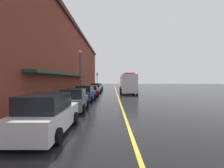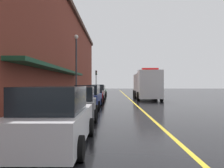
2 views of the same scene
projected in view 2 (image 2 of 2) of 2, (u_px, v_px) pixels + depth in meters
name	position (u px, v px, depth m)	size (l,w,h in m)	color
ground_plane	(129.00, 98.00, 31.68)	(112.00, 112.00, 0.00)	black
sidewalk_left	(81.00, 97.00, 31.69)	(2.40, 70.00, 0.15)	gray
lane_center_stripe	(129.00, 98.00, 31.68)	(0.16, 70.00, 0.01)	gold
brick_building_left	(27.00, 50.00, 30.68)	(12.26, 64.00, 12.26)	maroon
parked_car_0	(54.00, 119.00, 7.24)	(2.14, 4.66, 1.81)	silver
parked_car_1	(79.00, 104.00, 12.83)	(2.18, 4.24, 1.72)	#595B60
parked_car_2	(89.00, 97.00, 18.68)	(2.13, 4.71, 1.76)	navy
parked_car_3	(94.00, 95.00, 24.08)	(2.21, 4.37, 1.55)	maroon
parked_car_4	(98.00, 92.00, 30.20)	(2.06, 4.56, 1.74)	silver
parked_car_5	(100.00, 91.00, 36.23)	(2.20, 4.67, 1.57)	#2D5133
box_truck	(147.00, 85.00, 28.93)	(2.95, 8.95, 3.52)	silver
parking_meter_0	(91.00, 89.00, 35.73)	(0.14, 0.18, 1.33)	#4C4C51
parking_meter_1	(44.00, 101.00, 11.32)	(0.14, 0.18, 1.33)	#4C4C51
parking_meter_2	(91.00, 89.00, 37.03)	(0.14, 0.18, 1.33)	#4C4C51
street_lamp_left	(77.00, 60.00, 25.86)	(0.44, 0.44, 6.94)	#33383D
traffic_light_near	(97.00, 77.00, 48.27)	(0.38, 0.36, 4.30)	#232326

